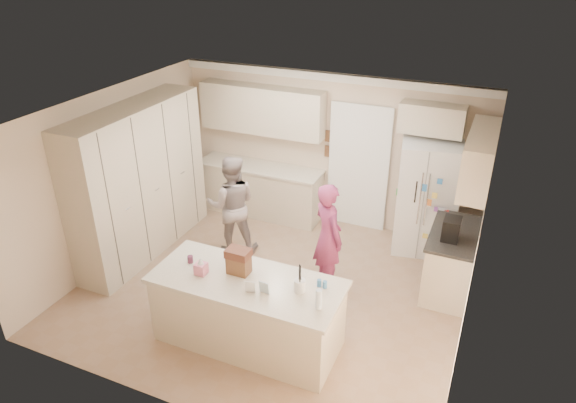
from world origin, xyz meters
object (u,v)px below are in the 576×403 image
at_px(dollhouse_body, 239,265).
at_px(teen_girl, 328,236).
at_px(refrigerator, 427,198).
at_px(utensil_crock, 300,286).
at_px(island_base, 248,313).
at_px(tissue_box, 201,269).
at_px(coffee_maker, 451,229).
at_px(teen_boy, 232,205).

height_order(dollhouse_body, teen_girl, teen_girl).
distance_m(refrigerator, utensil_crock, 3.12).
bearing_deg(island_base, tissue_box, -169.70).
xyz_separation_m(refrigerator, teen_girl, (-1.07, -1.53, -0.10)).
bearing_deg(island_base, coffee_maker, 42.83).
bearing_deg(coffee_maker, utensil_crock, -127.12).
relative_size(coffee_maker, dollhouse_body, 1.15).
distance_m(island_base, teen_boy, 2.19).
bearing_deg(dollhouse_body, teen_girl, 65.84).
bearing_deg(teen_girl, teen_boy, 31.75).
height_order(tissue_box, teen_boy, teen_boy).
relative_size(coffee_maker, island_base, 0.14).
relative_size(teen_boy, teen_girl, 1.01).
bearing_deg(tissue_box, refrigerator, 56.18).
height_order(dollhouse_body, teen_boy, teen_boy).
distance_m(refrigerator, island_base, 3.44).
distance_m(dollhouse_body, teen_boy, 2.01).
height_order(island_base, tissue_box, tissue_box).
xyz_separation_m(utensil_crock, teen_girl, (-0.17, 1.46, -0.20)).
xyz_separation_m(coffee_maker, teen_boy, (-3.25, -0.10, -0.27)).
relative_size(utensil_crock, teen_girl, 0.09).
relative_size(island_base, teen_girl, 1.38).
xyz_separation_m(refrigerator, utensil_crock, (-0.90, -2.98, 0.10)).
relative_size(refrigerator, coffee_maker, 6.00).
distance_m(dollhouse_body, teen_girl, 1.56).
distance_m(teen_boy, teen_girl, 1.70).
bearing_deg(tissue_box, teen_girl, 57.30).
xyz_separation_m(refrigerator, island_base, (-1.55, -3.03, -0.46)).
bearing_deg(utensil_crock, teen_girl, 96.63).
distance_m(utensil_crock, teen_girl, 1.48).
distance_m(tissue_box, dollhouse_body, 0.45).
relative_size(island_base, tissue_box, 15.71).
xyz_separation_m(dollhouse_body, teen_boy, (-1.05, 1.70, -0.23)).
relative_size(island_base, utensil_crock, 14.67).
bearing_deg(tissue_box, island_base, 10.30).
distance_m(refrigerator, tissue_box, 3.77).
bearing_deg(tissue_box, teen_boy, 108.82).
distance_m(refrigerator, teen_boy, 3.01).
height_order(utensil_crock, teen_boy, teen_boy).
bearing_deg(refrigerator, dollhouse_body, -130.48).
bearing_deg(island_base, refrigerator, 62.95).
bearing_deg(coffee_maker, refrigerator, 113.85).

